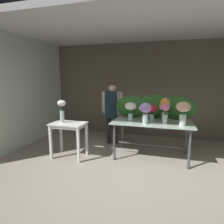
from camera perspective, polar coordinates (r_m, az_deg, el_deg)
The scene contains 15 objects.
ground_plane at distance 4.74m, azimuth 5.21°, elevation -11.93°, with size 7.27×7.27×0.00m, color #9E9384.
wall_back at distance 6.00m, azimuth 8.45°, elevation 6.41°, with size 5.59×0.12×2.81m, color #706656.
wall_left at distance 5.66m, azimuth -23.67°, elevation 5.48°, with size 0.12×3.33×2.81m, color silver.
ceiling_slab at distance 4.54m, azimuth 5.83°, elevation 24.01°, with size 5.71×3.33×0.12m, color silver.
display_table_glass at distance 4.35m, azimuth 11.81°, elevation -4.39°, with size 1.72×0.97×0.83m.
side_table_white at distance 4.39m, azimuth -12.76°, elevation -4.67°, with size 0.75×0.51×0.79m.
florist at distance 5.10m, azimuth 0.03°, elevation 1.24°, with size 0.58×0.24×1.61m.
foliage_backdrop at distance 4.63m, azimuth 12.24°, elevation 1.51°, with size 1.87×0.30×0.56m.
vase_rosy_anemones at distance 4.13m, azimuth 15.49°, elevation 0.23°, with size 0.21×0.18×0.43m.
vase_crimson_lilies at distance 4.28m, azimuth 11.79°, elevation 0.36°, with size 0.23×0.22×0.36m.
vase_peach_peonies at distance 4.05m, azimuth 20.44°, elevation 0.51°, with size 0.28×0.28×0.49m.
vase_lilac_roses at distance 4.01m, azimuth 9.86°, elevation 0.44°, with size 0.26×0.24×0.44m.
vase_ivory_dahlias at distance 4.26m, azimuth 5.50°, elevation 1.08°, with size 0.25×0.25×0.41m.
vase_sunset_carnations at distance 4.43m, azimuth 15.38°, elevation 1.41°, with size 0.24×0.23×0.51m.
vase_white_roses_tall at distance 4.38m, azimuth -14.68°, elevation 0.85°, with size 0.19×0.18×0.51m.
Camera 1 is at (0.84, -2.72, 1.76)m, focal length 30.79 mm.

